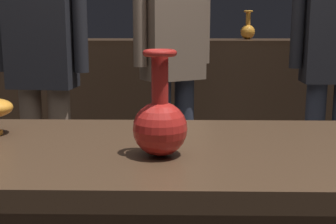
{
  "coord_description": "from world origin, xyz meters",
  "views": [
    {
      "loc": [
        0.0,
        -1.15,
        1.12
      ],
      "look_at": [
        -0.02,
        -0.04,
        0.9
      ],
      "focal_mm": 48.33,
      "sensor_mm": 36.0,
      "label": 1
    }
  ],
  "objects_px": {
    "shelf_vase_right": "(248,30)",
    "visitor_near_right": "(333,55)",
    "visitor_center_back": "(173,51)",
    "shelf_vase_center": "(177,26)",
    "visitor_near_left": "(42,57)",
    "vase_centerpiece": "(159,122)"
  },
  "relations": [
    {
      "from": "shelf_vase_right",
      "to": "visitor_near_right",
      "type": "distance_m",
      "value": 0.96
    },
    {
      "from": "shelf_vase_right",
      "to": "visitor_center_back",
      "type": "relative_size",
      "value": 0.13
    },
    {
      "from": "shelf_vase_center",
      "to": "visitor_near_left",
      "type": "distance_m",
      "value": 1.35
    },
    {
      "from": "vase_centerpiece",
      "to": "visitor_near_right",
      "type": "distance_m",
      "value": 1.68
    },
    {
      "from": "shelf_vase_center",
      "to": "shelf_vase_right",
      "type": "xyz_separation_m",
      "value": [
        0.52,
        -0.01,
        -0.03
      ]
    },
    {
      "from": "shelf_vase_right",
      "to": "visitor_center_back",
      "type": "height_order",
      "value": "visitor_center_back"
    },
    {
      "from": "visitor_near_right",
      "to": "visitor_center_back",
      "type": "bearing_deg",
      "value": 2.83
    },
    {
      "from": "visitor_near_right",
      "to": "visitor_near_left",
      "type": "bearing_deg",
      "value": 11.62
    },
    {
      "from": "shelf_vase_center",
      "to": "shelf_vase_right",
      "type": "distance_m",
      "value": 0.52
    },
    {
      "from": "visitor_near_right",
      "to": "vase_centerpiece",
      "type": "bearing_deg",
      "value": 59.73
    },
    {
      "from": "shelf_vase_right",
      "to": "visitor_near_left",
      "type": "height_order",
      "value": "visitor_near_left"
    },
    {
      "from": "shelf_vase_center",
      "to": "visitor_near_left",
      "type": "xyz_separation_m",
      "value": [
        -0.67,
        -1.17,
        -0.13
      ]
    },
    {
      "from": "visitor_center_back",
      "to": "visitor_near_right",
      "type": "bearing_deg",
      "value": 149.78
    },
    {
      "from": "shelf_vase_center",
      "to": "vase_centerpiece",
      "type": "bearing_deg",
      "value": -91.0
    },
    {
      "from": "visitor_near_left",
      "to": "visitor_center_back",
      "type": "relative_size",
      "value": 0.99
    },
    {
      "from": "visitor_near_left",
      "to": "shelf_vase_center",
      "type": "bearing_deg",
      "value": -113.49
    },
    {
      "from": "visitor_near_left",
      "to": "shelf_vase_right",
      "type": "bearing_deg",
      "value": -129.41
    },
    {
      "from": "shelf_vase_center",
      "to": "visitor_near_left",
      "type": "bearing_deg",
      "value": -119.69
    },
    {
      "from": "visitor_center_back",
      "to": "visitor_near_right",
      "type": "height_order",
      "value": "visitor_center_back"
    },
    {
      "from": "shelf_vase_right",
      "to": "visitor_near_right",
      "type": "xyz_separation_m",
      "value": [
        0.33,
        -0.9,
        -0.12
      ]
    },
    {
      "from": "visitor_center_back",
      "to": "visitor_near_right",
      "type": "relative_size",
      "value": 1.02
    },
    {
      "from": "visitor_near_left",
      "to": "visitor_center_back",
      "type": "height_order",
      "value": "visitor_center_back"
    }
  ]
}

